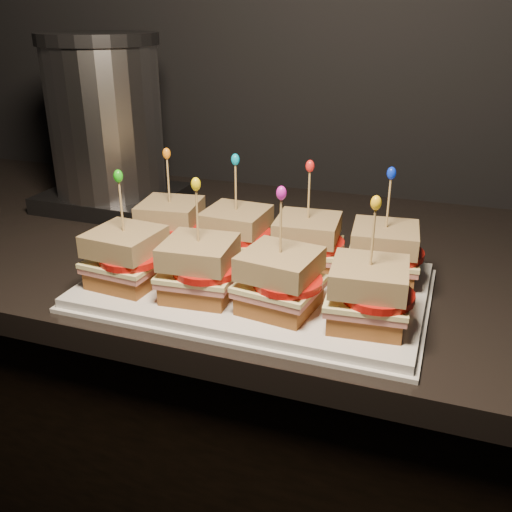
% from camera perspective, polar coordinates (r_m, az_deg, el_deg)
% --- Properties ---
extents(cabinet, '(2.58, 0.64, 0.89)m').
position_cam_1_polar(cabinet, '(1.20, 14.27, -22.42)').
color(cabinet, black).
rests_on(cabinet, ground).
extents(granite_slab, '(2.62, 0.68, 0.04)m').
position_cam_1_polar(granite_slab, '(0.93, 17.07, -1.99)').
color(granite_slab, black).
rests_on(granite_slab, cabinet).
extents(platter, '(0.46, 0.28, 0.02)m').
position_cam_1_polar(platter, '(0.80, 0.00, -3.03)').
color(platter, white).
rests_on(platter, granite_slab).
extents(platter_rim, '(0.47, 0.29, 0.01)m').
position_cam_1_polar(platter_rim, '(0.80, 0.00, -3.42)').
color(platter_rim, white).
rests_on(platter_rim, granite_slab).
extents(sandwich_0_bread_bot, '(0.10, 0.10, 0.02)m').
position_cam_1_polar(sandwich_0_bread_bot, '(0.90, -8.39, 1.47)').
color(sandwich_0_bread_bot, brown).
rests_on(sandwich_0_bread_bot, platter).
extents(sandwich_0_ham, '(0.11, 0.10, 0.01)m').
position_cam_1_polar(sandwich_0_ham, '(0.90, -8.45, 2.41)').
color(sandwich_0_ham, '#BE6B65').
rests_on(sandwich_0_ham, sandwich_0_bread_bot).
extents(sandwich_0_cheese, '(0.11, 0.10, 0.01)m').
position_cam_1_polar(sandwich_0_cheese, '(0.90, -8.47, 2.83)').
color(sandwich_0_cheese, '#FFF6A6').
rests_on(sandwich_0_cheese, sandwich_0_ham).
extents(sandwich_0_tomato, '(0.09, 0.09, 0.01)m').
position_cam_1_polar(sandwich_0_tomato, '(0.88, -7.99, 3.07)').
color(sandwich_0_tomato, red).
rests_on(sandwich_0_tomato, sandwich_0_cheese).
extents(sandwich_0_bread_top, '(0.10, 0.10, 0.03)m').
position_cam_1_polar(sandwich_0_bread_top, '(0.89, -8.57, 4.45)').
color(sandwich_0_bread_top, '#5E3713').
rests_on(sandwich_0_bread_top, sandwich_0_tomato).
extents(sandwich_0_pick, '(0.00, 0.00, 0.09)m').
position_cam_1_polar(sandwich_0_pick, '(0.87, -8.75, 7.22)').
color(sandwich_0_pick, tan).
rests_on(sandwich_0_pick, sandwich_0_bread_top).
extents(sandwich_0_frill, '(0.01, 0.01, 0.02)m').
position_cam_1_polar(sandwich_0_frill, '(0.86, -8.93, 10.09)').
color(sandwich_0_frill, orange).
rests_on(sandwich_0_frill, sandwich_0_pick).
extents(sandwich_1_bread_bot, '(0.09, 0.09, 0.02)m').
position_cam_1_polar(sandwich_1_bread_bot, '(0.86, -1.95, 0.58)').
color(sandwich_1_bread_bot, brown).
rests_on(sandwich_1_bread_bot, platter).
extents(sandwich_1_ham, '(0.10, 0.09, 0.01)m').
position_cam_1_polar(sandwich_1_ham, '(0.86, -1.97, 1.56)').
color(sandwich_1_ham, '#BE6B65').
rests_on(sandwich_1_ham, sandwich_1_bread_bot).
extents(sandwich_1_cheese, '(0.10, 0.10, 0.01)m').
position_cam_1_polar(sandwich_1_cheese, '(0.85, -1.97, 2.00)').
color(sandwich_1_cheese, '#FFF6A6').
rests_on(sandwich_1_cheese, sandwich_1_ham).
extents(sandwich_1_tomato, '(0.09, 0.09, 0.01)m').
position_cam_1_polar(sandwich_1_tomato, '(0.84, -1.37, 2.23)').
color(sandwich_1_tomato, red).
rests_on(sandwich_1_tomato, sandwich_1_cheese).
extents(sandwich_1_bread_top, '(0.09, 0.09, 0.03)m').
position_cam_1_polar(sandwich_1_bread_top, '(0.84, -2.00, 3.69)').
color(sandwich_1_bread_top, '#5E3713').
rests_on(sandwich_1_bread_top, sandwich_1_tomato).
extents(sandwich_1_pick, '(0.00, 0.00, 0.09)m').
position_cam_1_polar(sandwich_1_pick, '(0.83, -2.04, 6.60)').
color(sandwich_1_pick, tan).
rests_on(sandwich_1_pick, sandwich_1_bread_top).
extents(sandwich_1_frill, '(0.01, 0.01, 0.02)m').
position_cam_1_polar(sandwich_1_frill, '(0.82, -2.09, 9.62)').
color(sandwich_1_frill, '#06A1CB').
rests_on(sandwich_1_frill, sandwich_1_pick).
extents(sandwich_2_bread_bot, '(0.09, 0.09, 0.02)m').
position_cam_1_polar(sandwich_2_bread_bot, '(0.83, 5.06, -0.40)').
color(sandwich_2_bread_bot, brown).
rests_on(sandwich_2_bread_bot, platter).
extents(sandwich_2_ham, '(0.10, 0.10, 0.01)m').
position_cam_1_polar(sandwich_2_ham, '(0.82, 5.10, 0.61)').
color(sandwich_2_ham, '#BE6B65').
rests_on(sandwich_2_ham, sandwich_2_bread_bot).
extents(sandwich_2_cheese, '(0.10, 0.10, 0.01)m').
position_cam_1_polar(sandwich_2_cheese, '(0.82, 5.11, 1.06)').
color(sandwich_2_cheese, '#FFF6A6').
rests_on(sandwich_2_cheese, sandwich_2_ham).
extents(sandwich_2_tomato, '(0.09, 0.09, 0.01)m').
position_cam_1_polar(sandwich_2_tomato, '(0.81, 5.84, 1.29)').
color(sandwich_2_tomato, red).
rests_on(sandwich_2_tomato, sandwich_2_cheese).
extents(sandwich_2_bread_top, '(0.09, 0.09, 0.03)m').
position_cam_1_polar(sandwich_2_bread_top, '(0.81, 5.18, 2.81)').
color(sandwich_2_bread_top, '#5E3713').
rests_on(sandwich_2_bread_top, sandwich_2_tomato).
extents(sandwich_2_pick, '(0.00, 0.00, 0.09)m').
position_cam_1_polar(sandwich_2_pick, '(0.80, 5.30, 5.82)').
color(sandwich_2_pick, tan).
rests_on(sandwich_2_pick, sandwich_2_bread_top).
extents(sandwich_2_frill, '(0.01, 0.01, 0.02)m').
position_cam_1_polar(sandwich_2_frill, '(0.79, 5.42, 8.95)').
color(sandwich_2_frill, red).
rests_on(sandwich_2_frill, sandwich_2_pick).
extents(sandwich_3_bread_bot, '(0.09, 0.09, 0.02)m').
position_cam_1_polar(sandwich_3_bread_bot, '(0.81, 12.48, -1.43)').
color(sandwich_3_bread_bot, brown).
rests_on(sandwich_3_bread_bot, platter).
extents(sandwich_3_ham, '(0.10, 0.10, 0.01)m').
position_cam_1_polar(sandwich_3_ham, '(0.81, 12.58, -0.41)').
color(sandwich_3_ham, '#BE6B65').
rests_on(sandwich_3_ham, sandwich_3_bread_bot).
extents(sandwich_3_cheese, '(0.10, 0.10, 0.01)m').
position_cam_1_polar(sandwich_3_cheese, '(0.80, 12.62, 0.05)').
color(sandwich_3_cheese, '#FFF6A6').
rests_on(sandwich_3_cheese, sandwich_3_ham).
extents(sandwich_3_tomato, '(0.09, 0.09, 0.01)m').
position_cam_1_polar(sandwich_3_tomato, '(0.80, 13.46, 0.27)').
color(sandwich_3_tomato, red).
rests_on(sandwich_3_tomato, sandwich_3_cheese).
extents(sandwich_3_bread_top, '(0.10, 0.10, 0.03)m').
position_cam_1_polar(sandwich_3_bread_top, '(0.79, 12.79, 1.82)').
color(sandwich_3_bread_top, '#5E3713').
rests_on(sandwich_3_bread_top, sandwich_3_tomato).
extents(sandwich_3_pick, '(0.00, 0.00, 0.09)m').
position_cam_1_polar(sandwich_3_pick, '(0.78, 13.08, 4.88)').
color(sandwich_3_pick, tan).
rests_on(sandwich_3_pick, sandwich_3_bread_top).
extents(sandwich_3_frill, '(0.01, 0.01, 0.02)m').
position_cam_1_polar(sandwich_3_frill, '(0.77, 13.39, 8.07)').
color(sandwich_3_frill, '#0A2BE1').
rests_on(sandwich_3_frill, sandwich_3_pick).
extents(sandwich_4_bread_bot, '(0.09, 0.09, 0.02)m').
position_cam_1_polar(sandwich_4_bread_bot, '(0.80, -12.68, -1.85)').
color(sandwich_4_bread_bot, brown).
rests_on(sandwich_4_bread_bot, platter).
extents(sandwich_4_ham, '(0.10, 0.10, 0.01)m').
position_cam_1_polar(sandwich_4_ham, '(0.80, -12.78, -0.81)').
color(sandwich_4_ham, '#BE6B65').
rests_on(sandwich_4_ham, sandwich_4_bread_bot).
extents(sandwich_4_cheese, '(0.10, 0.10, 0.01)m').
position_cam_1_polar(sandwich_4_cheese, '(0.79, -12.83, -0.35)').
color(sandwich_4_cheese, '#FFF6A6').
rests_on(sandwich_4_cheese, sandwich_4_ham).
extents(sandwich_4_tomato, '(0.09, 0.09, 0.01)m').
position_cam_1_polar(sandwich_4_tomato, '(0.78, -12.35, -0.14)').
color(sandwich_4_tomato, red).
rests_on(sandwich_4_tomato, sandwich_4_cheese).
extents(sandwich_4_bread_top, '(0.09, 0.09, 0.03)m').
position_cam_1_polar(sandwich_4_bread_top, '(0.78, -13.00, 1.44)').
color(sandwich_4_bread_top, '#5E3713').
rests_on(sandwich_4_bread_top, sandwich_4_tomato).
extents(sandwich_4_pick, '(0.00, 0.00, 0.09)m').
position_cam_1_polar(sandwich_4_pick, '(0.77, -13.30, 4.55)').
color(sandwich_4_pick, tan).
rests_on(sandwich_4_pick, sandwich_4_bread_top).
extents(sandwich_4_frill, '(0.01, 0.01, 0.02)m').
position_cam_1_polar(sandwich_4_frill, '(0.75, -13.62, 7.78)').
color(sandwich_4_frill, '#1EB912').
rests_on(sandwich_4_frill, sandwich_4_pick).
extents(sandwich_5_bread_bot, '(0.09, 0.09, 0.02)m').
position_cam_1_polar(sandwich_5_bread_bot, '(0.75, -5.59, -3.07)').
color(sandwich_5_bread_bot, brown).
rests_on(sandwich_5_bread_bot, platter).
extents(sandwich_5_ham, '(0.10, 0.10, 0.01)m').
position_cam_1_polar(sandwich_5_ham, '(0.75, -5.64, -1.98)').
color(sandwich_5_ham, '#BE6B65').
rests_on(sandwich_5_ham, sandwich_5_bread_bot).
extents(sandwich_5_cheese, '(0.10, 0.10, 0.01)m').
position_cam_1_polar(sandwich_5_cheese, '(0.74, -5.66, -1.50)').
color(sandwich_5_cheese, '#FFF6A6').
rests_on(sandwich_5_cheese, sandwich_5_ham).
extents(sandwich_5_tomato, '(0.09, 0.09, 0.01)m').
position_cam_1_polar(sandwich_5_tomato, '(0.73, -5.03, -1.29)').
color(sandwich_5_tomato, red).
rests_on(sandwich_5_tomato, sandwich_5_cheese).
extents(sandwich_5_bread_top, '(0.09, 0.09, 0.03)m').
position_cam_1_polar(sandwich_5_bread_top, '(0.73, -5.74, 0.41)').
color(sandwich_5_bread_top, '#5E3713').
rests_on(sandwich_5_bread_top, sandwich_5_tomato).
extents(sandwich_5_pick, '(0.00, 0.00, 0.09)m').
position_cam_1_polar(sandwich_5_pick, '(0.72, -5.89, 3.71)').
color(sandwich_5_pick, tan).
rests_on(sandwich_5_pick, sandwich_5_bread_top).
extents(sandwich_5_frill, '(0.01, 0.01, 0.02)m').
position_cam_1_polar(sandwich_5_frill, '(0.70, -6.04, 7.17)').
color(sandwich_5_frill, yellow).
rests_on(sandwich_5_frill, sandwich_5_pick).
extents(sandwich_6_bread_bot, '(0.10, 0.10, 0.02)m').
position_cam_1_polar(sandwich_6_bread_bot, '(0.72, 2.35, -4.39)').
color(sandwich_6_bread_bot, brown).
rests_on(sandwich_6_bread_bot, platter).
extents(sandwich_6_ham, '(0.11, 0.10, 0.01)m').
position_cam_1_polar(sandwich_6_ham, '(0.71, 2.37, -3.26)').
color(sandwich_6_ham, '#BE6B65').
rests_on(sandwich_6_ham, sandwich_6_bread_bot).
extents(sandwich_6_cheese, '(0.11, 0.10, 0.01)m').
position_cam_1_polar(sandwich_6_cheese, '(0.71, 2.38, -2.75)').
color(sandwich_6_cheese, '#FFF6A6').
rests_on(sandwich_6_cheese, sandwich_6_ham).
extents(sandwich_6_tomato, '(0.09, 0.09, 0.01)m').
position_cam_1_polar(sandwich_6_tomato, '(0.70, 3.19, -2.55)').
color(sandwich_6_tomato, red).
rests_on(sandwich_6_tomato, sandwich_6_cheese).
extents(sandwich_6_bread_top, '(0.10, 0.10, 0.03)m').
position_cam_1_polar(sandwich_6_bread_top, '(0.70, 2.42, -0.77)').
color(sandwich_6_bread_top, '#5E3713').
rests_on(sandwich_6_bread_top, sandwich_6_tomato).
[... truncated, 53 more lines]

